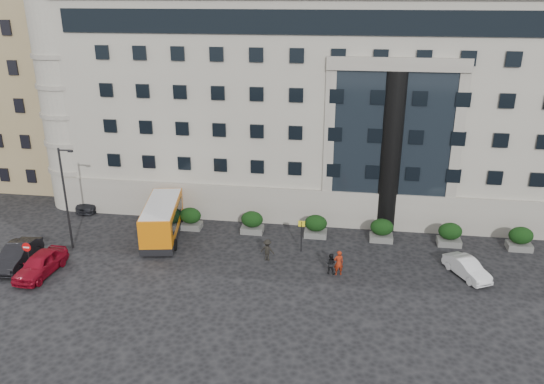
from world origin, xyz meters
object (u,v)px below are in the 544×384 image
(hedge_b, at_px, (252,222))
(pedestrian_a, at_px, (339,263))
(street_lamp, at_px, (66,195))
(pedestrian_c, at_px, (267,250))
(hedge_a, at_px, (190,218))
(hedge_c, at_px, (316,226))
(red_truck, at_px, (115,167))
(white_taxi, at_px, (467,268))
(pedestrian_b, at_px, (331,264))
(minibus, at_px, (162,219))
(parked_car_d, at_px, (109,181))
(hedge_f, at_px, (520,238))
(no_entry_sign, at_px, (28,252))
(hedge_e, at_px, (450,234))
(parked_car_c, at_px, (95,201))
(hedge_d, at_px, (382,230))
(bus_stop_sign, at_px, (301,231))
(parked_car_b, at_px, (18,255))
(parked_car_a, at_px, (40,264))

(hedge_b, distance_m, pedestrian_a, 9.34)
(street_lamp, relative_size, pedestrian_c, 4.85)
(hedge_a, height_order, hedge_c, same)
(hedge_b, bearing_deg, pedestrian_c, -66.48)
(red_truck, relative_size, white_taxi, 1.37)
(pedestrian_b, height_order, pedestrian_c, pedestrian_c)
(pedestrian_b, distance_m, pedestrian_c, 4.84)
(street_lamp, xyz_separation_m, pedestrian_c, (15.12, 0.24, -3.54))
(white_taxi, bearing_deg, pedestrian_c, 150.83)
(hedge_a, height_order, minibus, minibus)
(white_taxi, bearing_deg, red_truck, 126.59)
(white_taxi, bearing_deg, parked_car_d, 129.95)
(pedestrian_c, bearing_deg, street_lamp, 12.57)
(hedge_b, distance_m, hedge_c, 5.20)
(hedge_b, bearing_deg, hedge_f, 0.00)
(no_entry_sign, bearing_deg, pedestrian_b, 8.16)
(hedge_e, xyz_separation_m, red_truck, (-32.07, 10.58, 0.48))
(parked_car_c, relative_size, pedestrian_b, 2.87)
(red_truck, bearing_deg, pedestrian_b, -40.67)
(hedge_c, relative_size, hedge_d, 1.00)
(parked_car_c, height_order, white_taxi, parked_car_c)
(hedge_f, relative_size, no_entry_sign, 0.79)
(hedge_d, bearing_deg, bus_stop_sign, -155.34)
(minibus, relative_size, pedestrian_a, 4.00)
(hedge_c, distance_m, pedestrian_c, 5.58)
(hedge_c, distance_m, parked_car_d, 22.78)
(no_entry_sign, height_order, parked_car_b, no_entry_sign)
(parked_car_a, bearing_deg, hedge_d, 24.18)
(bus_stop_sign, distance_m, red_truck, 24.71)
(bus_stop_sign, relative_size, pedestrian_c, 1.53)
(hedge_d, relative_size, white_taxi, 0.48)
(street_lamp, bearing_deg, hedge_f, 8.05)
(hedge_d, relative_size, bus_stop_sign, 0.73)
(hedge_b, distance_m, minibus, 7.20)
(hedge_f, relative_size, pedestrian_c, 1.11)
(bus_stop_sign, distance_m, parked_car_c, 20.47)
(red_truck, bearing_deg, street_lamp, -83.05)
(hedge_c, xyz_separation_m, parked_car_d, (-21.27, 8.15, -0.19))
(no_entry_sign, bearing_deg, pedestrian_c, 14.82)
(bus_stop_sign, height_order, parked_car_b, bus_stop_sign)
(street_lamp, relative_size, minibus, 1.08)
(parked_car_d, bearing_deg, red_truck, 108.84)
(parked_car_a, xyz_separation_m, white_taxi, (29.33, 4.08, -0.15))
(hedge_d, bearing_deg, street_lamp, -168.47)
(no_entry_sign, bearing_deg, parked_car_a, -5.66)
(hedge_a, xyz_separation_m, parked_car_d, (-10.87, 8.15, -0.19))
(pedestrian_a, bearing_deg, parked_car_d, -46.82)
(hedge_d, height_order, bus_stop_sign, bus_stop_sign)
(parked_car_d, bearing_deg, parked_car_a, -71.38)
(white_taxi, bearing_deg, hedge_a, 139.13)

